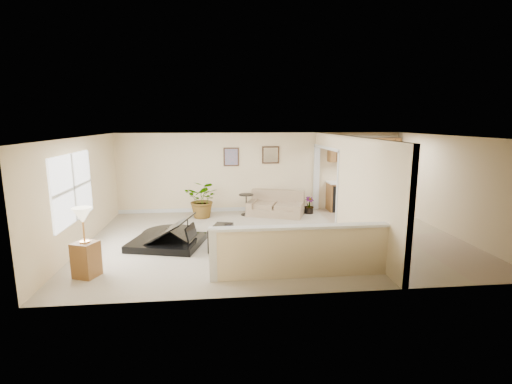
{
  "coord_description": "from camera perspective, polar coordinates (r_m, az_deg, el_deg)",
  "views": [
    {
      "loc": [
        -1.39,
        -8.66,
        2.85
      ],
      "look_at": [
        -0.44,
        0.4,
        1.11
      ],
      "focal_mm": 26.0,
      "sensor_mm": 36.0,
      "label": 1
    }
  ],
  "objects": [
    {
      "name": "pony_half_wall",
      "position": [
        6.94,
        6.65,
        -8.9
      ],
      "size": [
        3.42,
        0.22,
        1.0
      ],
      "color": "beige",
      "rests_on": "floor"
    },
    {
      "name": "piano",
      "position": [
        8.94,
        -13.82,
        -3.97
      ],
      "size": [
        2.08,
        2.09,
        1.47
      ],
      "rotation": [
        0.0,
        0.0,
        -0.25
      ],
      "color": "black",
      "rests_on": "floor"
    },
    {
      "name": "kitchen_cabinets",
      "position": [
        12.44,
        15.7,
        1.27
      ],
      "size": [
        2.36,
        0.65,
        2.33
      ],
      "color": "brown",
      "rests_on": "floor"
    },
    {
      "name": "kitchen_vinyl",
      "position": [
        10.19,
        20.88,
        -6.13
      ],
      "size": [
        2.7,
        6.0,
        0.01
      ],
      "primitive_type": "cube",
      "color": "gray",
      "rests_on": "floor"
    },
    {
      "name": "ceiling",
      "position": [
        8.78,
        3.15,
        8.52
      ],
      "size": [
        9.0,
        6.0,
        0.04
      ],
      "primitive_type": "cube",
      "color": "silver",
      "rests_on": "back_wall"
    },
    {
      "name": "right_wall",
      "position": [
        10.6,
        27.86,
        0.88
      ],
      "size": [
        0.04,
        6.0,
        2.5
      ],
      "primitive_type": "cube",
      "color": "beige",
      "rests_on": "floor"
    },
    {
      "name": "palm_plant",
      "position": [
        11.17,
        -8.11,
        -1.15
      ],
      "size": [
        1.26,
        1.18,
        1.13
      ],
      "color": "black",
      "rests_on": "floor"
    },
    {
      "name": "small_plant",
      "position": [
        11.75,
        8.16,
        -2.2
      ],
      "size": [
        0.38,
        0.38,
        0.53
      ],
      "color": "black",
      "rests_on": "floor"
    },
    {
      "name": "wall_mirror",
      "position": [
        11.8,
        2.27,
        5.72
      ],
      "size": [
        0.55,
        0.04,
        0.55
      ],
      "color": "#382214",
      "rests_on": "back_wall"
    },
    {
      "name": "interior_partition",
      "position": [
        9.61,
        13.49,
        0.75
      ],
      "size": [
        0.18,
        5.99,
        2.5
      ],
      "color": "beige",
      "rests_on": "floor"
    },
    {
      "name": "lamp_stand",
      "position": [
        7.59,
        -24.79,
        -7.8
      ],
      "size": [
        0.5,
        0.5,
        1.32
      ],
      "color": "brown",
      "rests_on": "floor"
    },
    {
      "name": "piano_bench",
      "position": [
        8.48,
        -5.39,
        -7.0
      ],
      "size": [
        0.6,
        0.86,
        0.52
      ],
      "primitive_type": "cube",
      "rotation": [
        0.0,
        0.0,
        -0.28
      ],
      "color": "black",
      "rests_on": "floor"
    },
    {
      "name": "accent_table",
      "position": [
        11.39,
        -1.52,
        -1.5
      ],
      "size": [
        0.45,
        0.45,
        0.65
      ],
      "color": "black",
      "rests_on": "floor"
    },
    {
      "name": "front_wall",
      "position": [
        6.05,
        7.55,
        -4.62
      ],
      "size": [
        9.0,
        0.04,
        2.5
      ],
      "primitive_type": "cube",
      "color": "beige",
      "rests_on": "floor"
    },
    {
      "name": "back_wall",
      "position": [
        11.86,
        0.79,
        3.07
      ],
      "size": [
        9.0,
        0.04,
        2.5
      ],
      "primitive_type": "cube",
      "color": "beige",
      "rests_on": "floor"
    },
    {
      "name": "floor",
      "position": [
        9.23,
        2.99,
        -7.18
      ],
      "size": [
        9.0,
        9.0,
        0.0
      ],
      "primitive_type": "plane",
      "color": "tan",
      "rests_on": "ground"
    },
    {
      "name": "left_window",
      "position": [
        8.84,
        -26.39,
        0.58
      ],
      "size": [
        0.05,
        2.15,
        1.45
      ],
      "primitive_type": "cube",
      "color": "white",
      "rests_on": "left_wall"
    },
    {
      "name": "loveseat",
      "position": [
        11.48,
        2.97,
        -1.7
      ],
      "size": [
        1.99,
        1.5,
        0.96
      ],
      "rotation": [
        0.0,
        0.0,
        -0.37
      ],
      "color": "#96835F",
      "rests_on": "floor"
    },
    {
      "name": "wall_art_left",
      "position": [
        11.7,
        -3.83,
        5.41
      ],
      "size": [
        0.48,
        0.04,
        0.58
      ],
      "color": "#382214",
      "rests_on": "back_wall"
    },
    {
      "name": "left_wall",
      "position": [
        9.34,
        -25.33,
        -0.09
      ],
      "size": [
        0.04,
        6.0,
        2.5
      ],
      "primitive_type": "cube",
      "color": "beige",
      "rests_on": "floor"
    }
  ]
}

